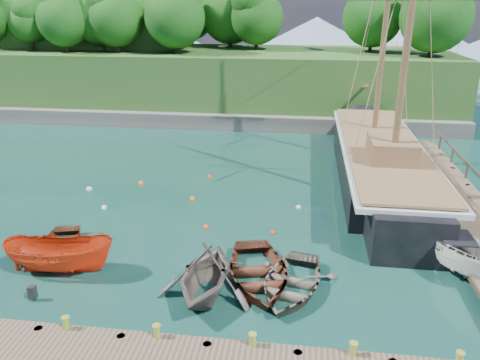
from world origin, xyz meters
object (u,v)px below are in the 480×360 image
object	(u,v)px
motorboat_orange	(62,272)
rowboat_3	(291,290)
cabin_boat_white	(451,268)
rowboat_0	(58,253)
rowboat_1	(206,296)
schooner	(380,166)
rowboat_2	(258,281)

from	to	relation	value
motorboat_orange	rowboat_3	bearing A→B (deg)	-95.02
motorboat_orange	cabin_boat_white	size ratio (longest dim) A/B	0.89
rowboat_0	rowboat_1	xyz separation A→B (m)	(7.15, -2.29, 0.00)
rowboat_0	rowboat_1	size ratio (longest dim) A/B	0.94
motorboat_orange	cabin_boat_white	distance (m)	16.21
rowboat_0	cabin_boat_white	xyz separation A→B (m)	(16.96, 1.06, 0.00)
rowboat_1	cabin_boat_white	xyz separation A→B (m)	(9.80, 3.35, 0.00)
cabin_boat_white	schooner	distance (m)	9.98
rowboat_3	cabin_boat_white	distance (m)	7.10
cabin_boat_white	rowboat_3	bearing A→B (deg)	177.78
rowboat_2	motorboat_orange	world-z (taller)	motorboat_orange
rowboat_2	rowboat_3	distance (m)	1.42
rowboat_2	cabin_boat_white	xyz separation A→B (m)	(7.96, 2.05, 0.00)
cabin_boat_white	schooner	world-z (taller)	schooner
rowboat_1	rowboat_3	distance (m)	3.27
rowboat_2	motorboat_orange	xyz separation A→B (m)	(-8.06, -0.41, 0.00)
rowboat_0	schooner	bearing A→B (deg)	22.18
schooner	cabin_boat_white	bearing A→B (deg)	-80.08
rowboat_0	schooner	world-z (taller)	schooner
rowboat_0	rowboat_2	bearing A→B (deg)	-19.43
rowboat_0	cabin_boat_white	world-z (taller)	cabin_boat_white
rowboat_2	schooner	world-z (taller)	schooner
rowboat_3	motorboat_orange	xyz separation A→B (m)	(-9.39, 0.07, 0.00)
rowboat_2	rowboat_3	bearing A→B (deg)	-33.44
rowboat_3	rowboat_2	bearing A→B (deg)	172.68
motorboat_orange	schooner	xyz separation A→B (m)	(14.38, 12.25, 1.07)
rowboat_3	schooner	world-z (taller)	schooner
rowboat_3	schooner	xyz separation A→B (m)	(4.98, 12.32, 1.07)
rowboat_1	rowboat_3	xyz separation A→B (m)	(3.17, 0.81, 0.00)
rowboat_1	cabin_boat_white	size ratio (longest dim) A/B	0.83
rowboat_0	rowboat_2	xyz separation A→B (m)	(8.99, -0.99, 0.00)
motorboat_orange	schooner	bearing A→B (deg)	-54.14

